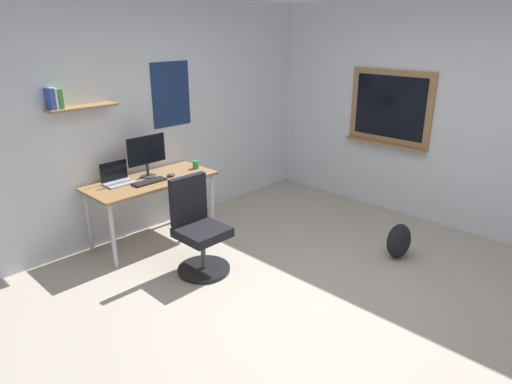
{
  "coord_description": "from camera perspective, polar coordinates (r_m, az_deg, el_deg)",
  "views": [
    {
      "loc": [
        -2.85,
        -2.04,
        2.31
      ],
      "look_at": [
        -0.01,
        0.72,
        0.85
      ],
      "focal_mm": 31.89,
      "sensor_mm": 36.0,
      "label": 1
    }
  ],
  "objects": [
    {
      "name": "desk",
      "position": [
        5.11,
        -12.97,
        0.75
      ],
      "size": [
        1.41,
        0.62,
        0.72
      ],
      "color": "#997047",
      "rests_on": "ground"
    },
    {
      "name": "laptop",
      "position": [
        5.05,
        -17.01,
        1.65
      ],
      "size": [
        0.31,
        0.21,
        0.23
      ],
      "color": "#ADAFB5",
      "rests_on": "desk"
    },
    {
      "name": "ground_plane",
      "position": [
        4.2,
        7.4,
        -13.33
      ],
      "size": [
        5.2,
        5.2,
        0.0
      ],
      "primitive_type": "plane",
      "color": "#ADA393",
      "rests_on": "ground"
    },
    {
      "name": "wall_back",
      "position": [
        5.41,
        -13.32,
        8.97
      ],
      "size": [
        5.0,
        0.3,
        2.6
      ],
      "color": "silver",
      "rests_on": "ground"
    },
    {
      "name": "monitor_primary",
      "position": [
        5.11,
        -13.56,
        4.75
      ],
      "size": [
        0.46,
        0.17,
        0.46
      ],
      "color": "#38383D",
      "rests_on": "desk"
    },
    {
      "name": "office_chair",
      "position": [
        4.49,
        -7.25,
        -4.99
      ],
      "size": [
        0.52,
        0.52,
        0.95
      ],
      "color": "black",
      "rests_on": "ground"
    },
    {
      "name": "coffee_mug",
      "position": [
        5.39,
        -7.55,
        3.43
      ],
      "size": [
        0.08,
        0.08,
        0.09
      ],
      "primitive_type": "cylinder",
      "color": "#338C4C",
      "rests_on": "desk"
    },
    {
      "name": "wall_right",
      "position": [
        5.78,
        22.83,
        8.61
      ],
      "size": [
        0.22,
        5.0,
        2.6
      ],
      "color": "silver",
      "rests_on": "ground"
    },
    {
      "name": "keyboard",
      "position": [
        4.99,
        -13.22,
        1.26
      ],
      "size": [
        0.37,
        0.13,
        0.02
      ],
      "primitive_type": "cube",
      "color": "black",
      "rests_on": "desk"
    },
    {
      "name": "backpack",
      "position": [
        5.01,
        17.47,
        -5.87
      ],
      "size": [
        0.32,
        0.22,
        0.37
      ],
      "primitive_type": "ellipsoid",
      "color": "black",
      "rests_on": "ground"
    },
    {
      "name": "computer_mouse",
      "position": [
        5.13,
        -10.62,
        2.07
      ],
      "size": [
        0.1,
        0.06,
        0.03
      ],
      "primitive_type": "ellipsoid",
      "color": "#262628",
      "rests_on": "desk"
    }
  ]
}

